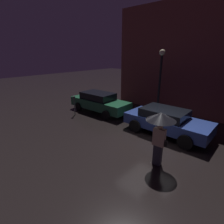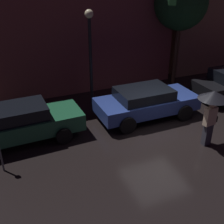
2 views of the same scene
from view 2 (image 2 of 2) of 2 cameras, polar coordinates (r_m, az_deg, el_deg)
ground_plane at (r=11.46m, az=9.37°, el=-3.91°), size 60.00×60.00×0.00m
building_facade_left at (r=15.48m, az=-6.80°, el=18.95°), size 9.71×3.00×7.39m
parked_car_green at (r=10.95m, az=-18.45°, el=-2.14°), size 4.66×1.87×1.42m
parked_car_blue at (r=12.16m, az=6.94°, el=2.09°), size 4.37×2.03×1.36m
pedestrian_with_umbrella at (r=10.32m, az=19.79°, el=1.73°), size 1.08×1.08×2.14m
street_lamp_near at (r=12.73m, az=-4.47°, el=13.44°), size 0.37×0.37×4.34m
street_tree at (r=15.65m, az=13.82°, el=20.67°), size 2.73×2.73×5.67m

